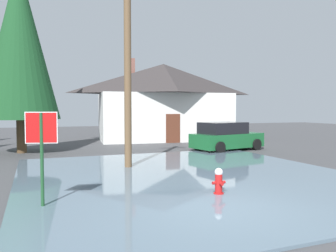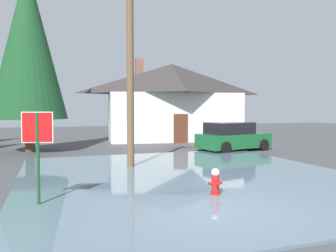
# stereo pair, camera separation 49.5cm
# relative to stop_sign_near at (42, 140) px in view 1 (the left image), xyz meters

# --- Properties ---
(ground_plane) EXTENTS (80.00, 80.00, 0.10)m
(ground_plane) POSITION_rel_stop_sign_near_xyz_m (3.75, -1.60, -1.68)
(ground_plane) COLOR #424244
(flood_puddle) EXTENTS (11.20, 12.21, 0.07)m
(flood_puddle) POSITION_rel_stop_sign_near_xyz_m (4.80, 2.08, -1.60)
(flood_puddle) COLOR slate
(flood_puddle) RESTS_ON ground
(lane_stop_bar) EXTENTS (4.48, 0.52, 0.01)m
(lane_stop_bar) POSITION_rel_stop_sign_near_xyz_m (4.17, -3.18, -1.63)
(lane_stop_bar) COLOR silver
(lane_stop_bar) RESTS_ON ground
(stop_sign_near) EXTENTS (0.72, 0.22, 2.28)m
(stop_sign_near) POSITION_rel_stop_sign_near_xyz_m (0.00, 0.00, 0.00)
(stop_sign_near) COLOR #1E4C28
(stop_sign_near) RESTS_ON ground
(fire_hydrant) EXTENTS (0.38, 0.33, 0.76)m
(fire_hydrant) POSITION_rel_stop_sign_near_xyz_m (4.44, -0.51, -1.26)
(fire_hydrant) COLOR red
(fire_hydrant) RESTS_ON ground
(utility_pole) EXTENTS (1.60, 0.28, 7.56)m
(utility_pole) POSITION_rel_stop_sign_near_xyz_m (3.28, 4.53, 2.32)
(utility_pole) COLOR brown
(utility_pole) RESTS_ON ground
(house) EXTENTS (10.87, 6.99, 6.22)m
(house) POSITION_rel_stop_sign_near_xyz_m (9.11, 15.95, 1.36)
(house) COLOR silver
(house) RESTS_ON ground
(parked_car) EXTENTS (4.41, 2.75, 1.60)m
(parked_car) POSITION_rel_stop_sign_near_xyz_m (9.99, 8.28, -0.87)
(parked_car) COLOR #195B2D
(parked_car) RESTS_ON ground
(pine_tree_far_center) EXTENTS (4.02, 4.02, 10.05)m
(pine_tree_far_center) POSITION_rel_stop_sign_near_xyz_m (-0.77, 11.28, 4.28)
(pine_tree_far_center) COLOR #4C3823
(pine_tree_far_center) RESTS_ON ground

